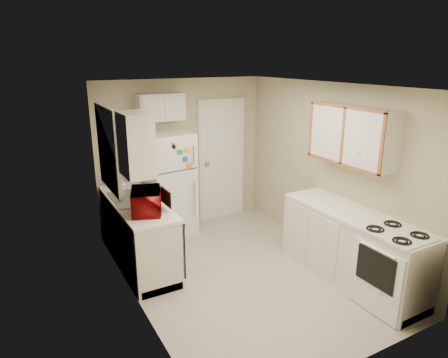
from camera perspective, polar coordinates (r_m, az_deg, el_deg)
floor at (r=5.40m, az=2.63°, el=-13.14°), size 3.80×3.80×0.00m
ceiling at (r=4.68m, az=3.03°, el=13.18°), size 3.80×3.80×0.00m
wall_left at (r=4.38m, az=-13.04°, el=-3.64°), size 3.80×3.80×0.00m
wall_right at (r=5.74m, az=14.82°, el=1.17°), size 3.80×3.80×0.00m
wall_back at (r=6.54m, az=-5.94°, el=3.57°), size 2.80×2.80×0.00m
wall_front at (r=3.55m, az=19.27°, el=-9.19°), size 2.80×2.80×0.00m
left_counter at (r=5.54m, az=-12.16°, el=-7.49°), size 0.60×1.80×0.90m
dishwasher at (r=5.09m, az=-7.01°, el=-9.01°), size 0.03×0.58×0.72m
sink at (r=5.52m, az=-12.88°, el=-3.03°), size 0.54×0.74×0.16m
microwave at (r=4.92m, az=-11.03°, el=-3.04°), size 0.58×0.43×0.34m
soap_bottle at (r=5.93m, az=-14.44°, el=-0.32°), size 0.08×0.08×0.17m
window_blinds at (r=5.26m, az=-16.13°, el=4.14°), size 0.10×0.98×1.08m
upper_cabinet_left at (r=4.45m, az=-12.49°, el=4.81°), size 0.30×0.45×0.70m
refrigerator at (r=6.21m, az=-7.90°, el=-0.89°), size 0.74×0.72×1.64m
cabinet_over_fridge at (r=6.12m, az=-9.10°, el=10.13°), size 0.70×0.30×0.40m
interior_door at (r=6.84m, az=-0.36°, el=2.71°), size 0.86×0.06×2.08m
right_counter at (r=5.28m, az=17.79°, el=-9.24°), size 0.60×2.00×0.90m
stove at (r=4.90m, az=22.76°, el=-12.55°), size 0.54×0.66×0.80m
upper_cabinet_right at (r=5.16m, az=17.90°, el=6.02°), size 0.30×1.20×0.70m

